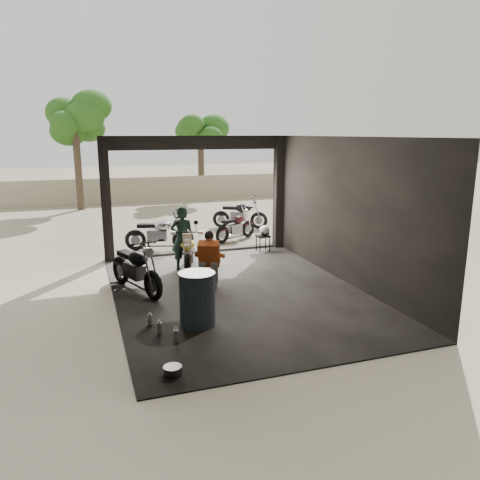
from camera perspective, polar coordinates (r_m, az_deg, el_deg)
ground at (r=9.90m, az=-0.32°, el=-6.37°), size 80.00×80.00×0.00m
garage at (r=10.06m, az=-1.32°, el=1.49°), size 7.00×7.13×3.20m
boundary_wall at (r=23.20m, az=-11.47°, el=6.07°), size 18.00×0.30×1.20m
tree_left at (r=21.37m, az=-19.57°, el=14.13°), size 2.20×2.20×5.60m
tree_right at (r=23.58m, az=-4.85°, el=13.59°), size 2.20×2.20×5.00m
main_bike at (r=11.24m, az=-6.31°, el=-1.13°), size 1.09×1.79×1.11m
left_bike at (r=10.00m, az=-12.63°, el=-2.95°), size 1.31×1.88×1.18m
outside_bike_a at (r=13.41m, az=-9.88°, el=1.11°), size 1.81×1.17×1.14m
outside_bike_b at (r=14.48m, az=-0.53°, el=1.95°), size 1.63×1.30×1.03m
outside_bike_c at (r=16.29m, az=-0.01°, el=3.39°), size 1.81×1.41×1.14m
rider at (r=11.32m, az=-7.02°, el=0.15°), size 0.68×0.58×1.57m
mechanic at (r=10.03m, az=-3.90°, el=-2.62°), size 0.88×0.99×1.18m
stool at (r=13.09m, az=2.81°, el=0.26°), size 0.34×0.34×0.48m
helmet at (r=13.10m, az=2.98°, el=1.21°), size 0.37×0.38×0.27m
oil_drum at (r=8.13m, az=-5.24°, el=-7.26°), size 0.80×0.80×0.95m
sign_post at (r=13.94m, az=6.95°, el=6.87°), size 0.89×0.08×2.66m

